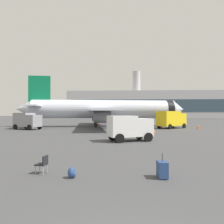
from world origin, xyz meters
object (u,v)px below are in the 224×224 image
Objects in this scene: safety_cone_near at (99,124)px; traveller_backpack at (72,173)px; airplane_at_gate at (104,109)px; safety_cone_far at (198,127)px; rolling_suitcase at (162,169)px; cargo_van at (129,127)px; gate_chair at (43,163)px; safety_cone_mid at (154,131)px; service_truck at (27,120)px; fuel_truck at (171,119)px; safety_cone_outer at (162,126)px.

safety_cone_near is 1.50× the size of traveller_backpack.
airplane_at_gate reaches higher than safety_cone_near.
safety_cone_far is 33.22m from rolling_suitcase.
traveller_backpack is (-2.86, -12.83, -1.22)m from cargo_van.
cargo_van is at bearing 70.23° from gate_chair.
rolling_suitcase is (-2.35, -20.40, 0.03)m from safety_cone_mid.
service_truck reaches higher than gate_chair.
traveller_backpack is at bearing -109.29° from fuel_truck.
safety_cone_mid is 10.97m from safety_cone_outer.
service_truck is 4.80× the size of rolling_suitcase.
safety_cone_far is at bearing 6.66° from service_truck.
gate_chair is (-1.54, 0.60, 0.27)m from traveller_backpack.
safety_cone_near is at bearing 116.01° from safety_cone_mid.
cargo_van is 10.06× the size of traveller_backpack.
safety_cone_near is at bearing 50.31° from service_truck.
safety_cone_outer reaches higher than traveller_backpack.
safety_cone_near is at bearing 102.89° from cargo_van.
cargo_van is at bearing -78.45° from airplane_at_gate.
fuel_truck is 7.37× the size of safety_cone_outer.
safety_cone_mid is (9.93, -20.35, 0.01)m from safety_cone_near.
gate_chair is (-5.54, 0.39, 0.11)m from rolling_suitcase.
safety_cone_outer reaches higher than safety_cone_mid.
rolling_suitcase reaches higher than safety_cone_near.
cargo_van is 13.20m from traveller_backpack.
gate_chair is at bearing -112.11° from fuel_truck.
airplane_at_gate is 41.49× the size of gate_chair.
service_truck is at bearing 117.85° from traveller_backpack.
service_truck is at bearing -171.60° from safety_cone_outer.
safety_cone_near is 0.97× the size of safety_cone_mid.
cargo_van is 5.61× the size of gate_chair.
safety_cone_far is at bearing 54.71° from cargo_van.
service_truck is at bearing -144.89° from airplane_at_gate.
cargo_van reaches higher than safety_cone_outer.
airplane_at_gate is at bearing 159.85° from fuel_truck.
safety_cone_mid is at bearing -105.28° from safety_cone_outer.
fuel_truck is 8.50× the size of safety_cone_near.
airplane_at_gate is at bearing 101.55° from cargo_van.
rolling_suitcase is at bearing -80.64° from airplane_at_gate.
safety_cone_outer is at bearing 8.40° from service_truck.
cargo_van is 6.55× the size of safety_cone_mid.
service_truck is at bearing 139.66° from cargo_van.
cargo_van is at bearing 95.17° from rolling_suitcase.
cargo_van is at bearing -114.18° from safety_cone_mid.
airplane_at_gate is 43.11× the size of safety_cone_outer.
safety_cone_mid is 20.54m from rolling_suitcase.
traveller_backpack is at bearing -62.15° from service_truck.
service_truck is 6.38× the size of safety_cone_outer.
rolling_suitcase is (7.58, -40.76, 0.04)m from safety_cone_near.
safety_cone_far is 0.91× the size of gate_chair.
service_truck is at bearing 115.79° from gate_chair.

